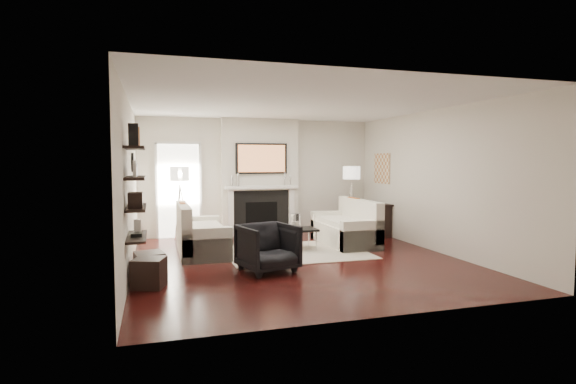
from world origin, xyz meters
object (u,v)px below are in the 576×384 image
object	(u,v)px
lamp_left_shade	(180,174)
loveseat_left_base	(202,242)
ottoman_near	(149,266)
armchair	(268,245)
lamp_right_shade	(352,173)
coffee_table	(288,230)
loveseat_right_base	(345,234)

from	to	relation	value
lamp_left_shade	loveseat_left_base	bearing A→B (deg)	-78.34
lamp_left_shade	ottoman_near	world-z (taller)	lamp_left_shade
armchair	lamp_right_shade	xyz separation A→B (m)	(2.75, 2.89, 1.04)
coffee_table	lamp_left_shade	world-z (taller)	lamp_left_shade
loveseat_left_base	lamp_right_shade	size ratio (longest dim) A/B	4.50
loveseat_left_base	ottoman_near	bearing A→B (deg)	-119.47
loveseat_left_base	lamp_left_shade	xyz separation A→B (m)	(-0.31, 1.51, 1.24)
loveseat_left_base	lamp_right_shade	distance (m)	3.99
loveseat_left_base	coffee_table	distance (m)	1.63
loveseat_right_base	lamp_left_shade	xyz separation A→B (m)	(-3.24, 1.43, 1.24)
loveseat_left_base	ottoman_near	xyz separation A→B (m)	(-0.93, -1.65, -0.01)
loveseat_right_base	lamp_left_shade	bearing A→B (deg)	156.23
lamp_left_shade	lamp_right_shade	distance (m)	3.91
loveseat_left_base	ottoman_near	size ratio (longest dim) A/B	4.50
loveseat_left_base	lamp_right_shade	xyz separation A→B (m)	(3.59, 1.21, 1.24)
coffee_table	armchair	world-z (taller)	armchair
ottoman_near	lamp_right_shade	bearing A→B (deg)	32.32
loveseat_right_base	loveseat_left_base	bearing A→B (deg)	-178.34
loveseat_left_base	lamp_left_shade	distance (m)	1.98
coffee_table	ottoman_near	distance (m)	2.93
loveseat_left_base	armchair	xyz separation A→B (m)	(0.84, -1.68, 0.20)
loveseat_right_base	armchair	size ratio (longest dim) A/B	2.20
armchair	lamp_left_shade	world-z (taller)	lamp_left_shade
coffee_table	loveseat_left_base	bearing A→B (deg)	172.73
lamp_left_shade	armchair	bearing A→B (deg)	-70.14
loveseat_right_base	armchair	xyz separation A→B (m)	(-2.09, -1.76, 0.20)
armchair	lamp_left_shade	xyz separation A→B (m)	(-1.15, 3.19, 1.04)
loveseat_right_base	armchair	world-z (taller)	armchair
coffee_table	lamp_right_shade	world-z (taller)	lamp_right_shade
loveseat_right_base	coffee_table	xyz separation A→B (m)	(-1.32, -0.29, 0.19)
loveseat_left_base	coffee_table	world-z (taller)	same
loveseat_right_base	lamp_left_shade	world-z (taller)	lamp_left_shade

